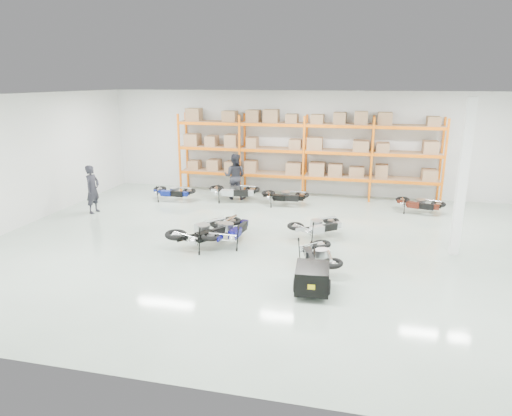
% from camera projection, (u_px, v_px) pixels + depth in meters
% --- Properties ---
extents(room, '(18.00, 18.00, 18.00)m').
position_uv_depth(room, '(277.00, 174.00, 13.49)').
color(room, '#A4B7A8').
rests_on(room, ground).
extents(pallet_rack, '(11.28, 0.98, 3.62)m').
position_uv_depth(pallet_rack, '(305.00, 145.00, 19.54)').
color(pallet_rack, orange).
rests_on(pallet_rack, ground).
extents(structural_column, '(0.25, 0.25, 4.50)m').
position_uv_depth(structural_column, '(462.00, 179.00, 12.82)').
color(structural_column, white).
rests_on(structural_column, ground).
extents(moto_blue_centre, '(1.19, 2.02, 1.23)m').
position_uv_depth(moto_blue_centre, '(229.00, 226.00, 14.11)').
color(moto_blue_centre, '#080854').
rests_on(moto_blue_centre, ground).
extents(moto_silver_left, '(1.78, 1.65, 1.06)m').
position_uv_depth(moto_silver_left, '(317.00, 223.00, 14.69)').
color(moto_silver_left, '#ADAFB4').
rests_on(moto_silver_left, ground).
extents(moto_black_far_left, '(1.91, 2.19, 1.28)m').
position_uv_depth(moto_black_far_left, '(203.00, 227.00, 13.88)').
color(moto_black_far_left, black).
rests_on(moto_black_far_left, ground).
extents(moto_touring_right, '(1.28, 1.83, 1.08)m').
position_uv_depth(moto_touring_right, '(319.00, 251.00, 12.26)').
color(moto_touring_right, black).
rests_on(moto_touring_right, ground).
extents(trailer, '(0.88, 1.67, 0.69)m').
position_uv_depth(trailer, '(312.00, 278.00, 10.79)').
color(trailer, black).
rests_on(trailer, ground).
extents(moto_back_a, '(1.68, 0.91, 1.06)m').
position_uv_depth(moto_back_a, '(172.00, 189.00, 19.18)').
color(moto_back_a, navy).
rests_on(moto_back_a, ground).
extents(moto_back_b, '(1.93, 1.08, 1.20)m').
position_uv_depth(moto_back_b, '(233.00, 188.00, 19.11)').
color(moto_back_b, '#B2B8BD').
rests_on(moto_back_b, ground).
extents(moto_back_c, '(1.70, 0.87, 1.09)m').
position_uv_depth(moto_back_c, '(284.00, 193.00, 18.45)').
color(moto_back_c, black).
rests_on(moto_back_c, ground).
extents(moto_back_d, '(1.75, 1.22, 1.03)m').
position_uv_depth(moto_back_d, '(419.00, 201.00, 17.38)').
color(moto_back_d, '#47170E').
rests_on(moto_back_d, ground).
extents(person_left, '(0.50, 0.71, 1.84)m').
position_uv_depth(person_left, '(93.00, 189.00, 17.36)').
color(person_left, black).
rests_on(person_left, ground).
extents(person_back, '(0.95, 0.74, 1.95)m').
position_uv_depth(person_back, '(235.00, 176.00, 19.38)').
color(person_back, black).
rests_on(person_back, ground).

